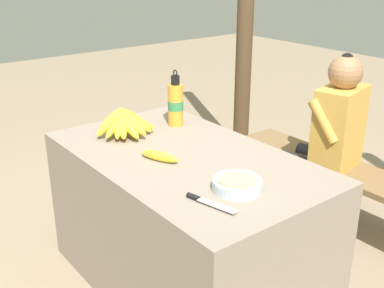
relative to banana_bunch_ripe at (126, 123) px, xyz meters
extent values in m
plane|color=gray|center=(0.38, 0.08, -0.79)|extent=(12.00, 12.00, 0.00)
cube|color=gray|center=(0.38, 0.08, -0.43)|extent=(1.35, 0.80, 0.71)
sphere|color=#4C381E|center=(-0.04, -0.01, 0.00)|extent=(0.06, 0.06, 0.06)
ellipsoid|color=yellow|center=(-0.04, -0.07, 0.00)|extent=(0.05, 0.17, 0.15)
ellipsoid|color=yellow|center=(-0.01, -0.06, -0.01)|extent=(0.13, 0.17, 0.10)
ellipsoid|color=yellow|center=(0.01, -0.05, 0.00)|extent=(0.15, 0.13, 0.13)
ellipsoid|color=yellow|center=(0.02, -0.03, 0.00)|extent=(0.18, 0.11, 0.13)
ellipsoid|color=yellow|center=(0.03, -0.01, 0.00)|extent=(0.21, 0.05, 0.14)
ellipsoid|color=yellow|center=(0.03, 0.01, 0.00)|extent=(0.21, 0.11, 0.13)
ellipsoid|color=yellow|center=(0.01, 0.05, 0.00)|extent=(0.16, 0.17, 0.14)
ellipsoid|color=yellow|center=(0.00, 0.06, 0.00)|extent=(0.16, 0.20, 0.13)
ellipsoid|color=yellow|center=(-0.04, 0.07, 0.00)|extent=(0.05, 0.19, 0.16)
cylinder|color=silver|center=(0.78, 0.04, -0.05)|extent=(0.20, 0.20, 0.04)
torus|color=silver|center=(0.78, 0.04, -0.04)|extent=(0.20, 0.20, 0.02)
cylinder|color=#D1B77A|center=(0.78, 0.04, -0.03)|extent=(0.15, 0.15, 0.01)
cylinder|color=gold|center=(0.02, 0.30, 0.04)|extent=(0.08, 0.08, 0.22)
cylinder|color=#38844C|center=(0.02, 0.30, 0.04)|extent=(0.08, 0.08, 0.05)
cylinder|color=black|center=(0.02, 0.30, 0.17)|extent=(0.04, 0.04, 0.05)
torus|color=black|center=(0.02, 0.30, 0.21)|extent=(0.04, 0.01, 0.04)
ellipsoid|color=yellow|center=(0.36, -0.04, -0.05)|extent=(0.20, 0.11, 0.04)
cube|color=#BCBCC1|center=(0.85, -0.12, -0.06)|extent=(0.17, 0.06, 0.00)
cylinder|color=black|center=(0.74, -0.15, -0.06)|extent=(0.06, 0.03, 0.02)
cube|color=brown|center=(0.56, 1.18, -0.42)|extent=(1.63, 0.32, 0.04)
cube|color=brown|center=(-0.15, 1.06, -0.61)|extent=(0.06, 0.06, 0.35)
cube|color=brown|center=(-0.15, 1.30, -0.61)|extent=(0.06, 0.06, 0.35)
cylinder|color=#232328|center=(0.23, 1.00, -0.59)|extent=(0.09, 0.09, 0.39)
cylinder|color=#232328|center=(0.35, 1.03, -0.39)|extent=(0.31, 0.16, 0.09)
cylinder|color=#232328|center=(0.19, 1.18, -0.59)|extent=(0.09, 0.09, 0.39)
cylinder|color=#232328|center=(0.30, 1.21, -0.39)|extent=(0.31, 0.16, 0.09)
cube|color=gold|center=(0.46, 1.15, -0.15)|extent=(0.27, 0.38, 0.49)
cylinder|color=gold|center=(0.46, 0.99, -0.08)|extent=(0.21, 0.11, 0.25)
cylinder|color=gold|center=(0.39, 1.30, -0.08)|extent=(0.21, 0.11, 0.25)
sphere|color=#9E704C|center=(0.46, 1.15, 0.18)|extent=(0.19, 0.19, 0.19)
sphere|color=black|center=(0.46, 1.15, 0.25)|extent=(0.07, 0.07, 0.07)
camera|label=1|loc=(2.01, -1.14, 0.79)|focal=45.00mm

